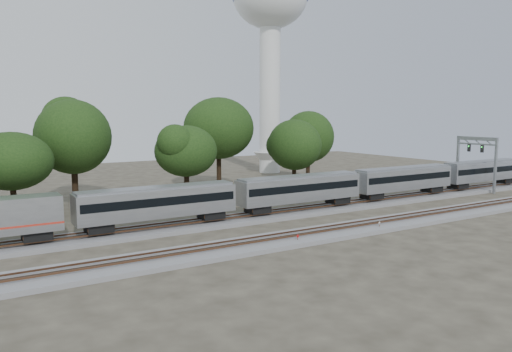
# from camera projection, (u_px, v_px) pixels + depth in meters

# --- Properties ---
(ground) EXTENTS (160.00, 160.00, 0.00)m
(ground) POSITION_uv_depth(u_px,v_px,m) (253.00, 234.00, 49.07)
(ground) COLOR #383328
(ground) RESTS_ON ground
(track_far) EXTENTS (160.00, 5.00, 0.73)m
(track_far) POSITION_uv_depth(u_px,v_px,m) (225.00, 221.00, 54.11)
(track_far) COLOR slate
(track_far) RESTS_ON ground
(track_near) EXTENTS (160.00, 5.00, 0.73)m
(track_near) POSITION_uv_depth(u_px,v_px,m) (276.00, 241.00, 45.66)
(track_near) COLOR slate
(track_near) RESTS_ON ground
(train) EXTENTS (120.02, 2.92, 4.30)m
(train) POSITION_uv_depth(u_px,v_px,m) (404.00, 178.00, 68.21)
(train) COLOR silver
(train) RESTS_ON ground
(switch_stand_red) EXTENTS (0.28, 0.08, 0.88)m
(switch_stand_red) POSITION_uv_depth(u_px,v_px,m) (298.00, 238.00, 45.31)
(switch_stand_red) COLOR #512D19
(switch_stand_red) RESTS_ON ground
(switch_stand_white) EXTENTS (0.29, 0.13, 0.93)m
(switch_stand_white) POSITION_uv_depth(u_px,v_px,m) (379.00, 225.00, 50.63)
(switch_stand_white) COLOR #512D19
(switch_stand_white) RESTS_ON ground
(switch_lever) EXTENTS (0.50, 0.30, 0.30)m
(switch_lever) POSITION_uv_depth(u_px,v_px,m) (333.00, 239.00, 46.68)
(switch_lever) COLOR #512D19
(switch_lever) RESTS_ON ground
(water_tower) EXTENTS (14.65, 14.65, 40.57)m
(water_tower) POSITION_uv_depth(u_px,v_px,m) (270.00, 20.00, 97.30)
(water_tower) COLOR silver
(water_tower) RESTS_ON ground
(signal_gantry) EXTENTS (0.58, 6.83, 8.31)m
(signal_gantry) POSITION_uv_depth(u_px,v_px,m) (476.00, 152.00, 75.96)
(signal_gantry) COLOR gray
(signal_gantry) RESTS_ON ground
(tree_2) EXTENTS (6.86, 6.86, 9.68)m
(tree_2) POSITION_uv_depth(u_px,v_px,m) (11.00, 161.00, 53.39)
(tree_2) COLOR black
(tree_2) RESTS_ON ground
(tree_3) EXTENTS (9.08, 9.08, 12.81)m
(tree_3) POSITION_uv_depth(u_px,v_px,m) (73.00, 137.00, 61.96)
(tree_3) COLOR black
(tree_3) RESTS_ON ground
(tree_4) EXTENTS (7.20, 7.20, 10.14)m
(tree_4) POSITION_uv_depth(u_px,v_px,m) (186.00, 151.00, 63.30)
(tree_4) COLOR black
(tree_4) RESTS_ON ground
(tree_5) EXTENTS (9.80, 9.80, 13.81)m
(tree_5) POSITION_uv_depth(u_px,v_px,m) (219.00, 128.00, 74.24)
(tree_5) COLOR black
(tree_5) RESTS_ON ground
(tree_6) EXTENTS (7.35, 7.35, 10.36)m
(tree_6) POSITION_uv_depth(u_px,v_px,m) (294.00, 145.00, 73.65)
(tree_6) COLOR black
(tree_6) RESTS_ON ground
(tree_7) EXTENTS (8.04, 8.04, 11.33)m
(tree_7) POSITION_uv_depth(u_px,v_px,m) (308.00, 137.00, 84.69)
(tree_7) COLOR black
(tree_7) RESTS_ON ground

